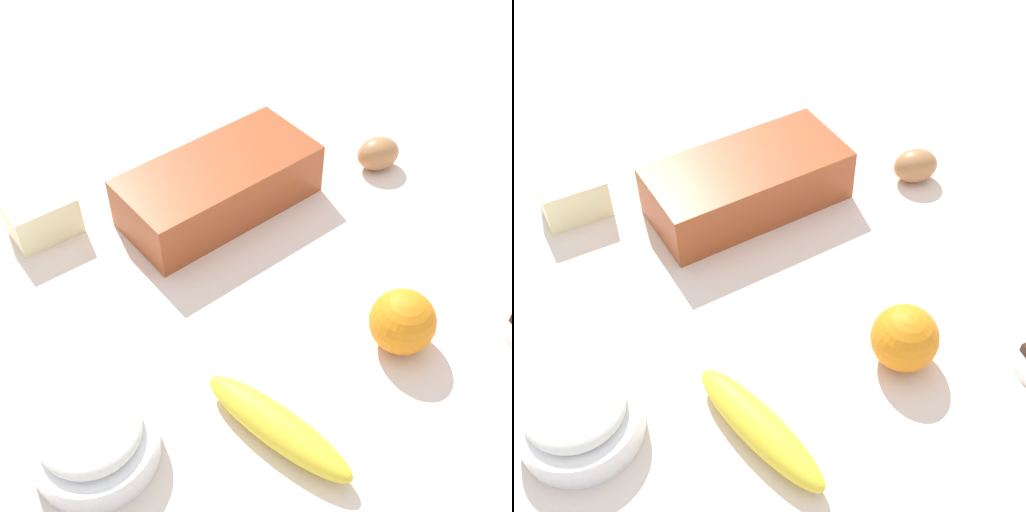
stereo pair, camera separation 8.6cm
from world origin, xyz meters
TOP-DOWN VIEW (x-y plane):
  - ground_plane at (0.00, 0.00)m, footprint 2.40×2.40m
  - loaf_pan at (0.03, 0.14)m, footprint 0.29×0.16m
  - flour_bowl at (-0.28, -0.12)m, footprint 0.14×0.14m
  - banana at (-0.11, -0.21)m, footprint 0.10×0.19m
  - orange_fruit at (0.08, -0.18)m, footprint 0.08×0.08m
  - butter_block at (-0.20, 0.23)m, footprint 0.09×0.07m
  - egg_near_butter at (0.28, 0.09)m, footprint 0.07×0.06m

SIDE VIEW (x-z plane):
  - ground_plane at x=0.00m, z-range -0.02..0.00m
  - banana at x=-0.11m, z-range 0.00..0.04m
  - egg_near_butter at x=0.28m, z-range 0.00..0.05m
  - butter_block at x=-0.20m, z-range 0.00..0.06m
  - flour_bowl at x=-0.28m, z-range 0.00..0.06m
  - orange_fruit at x=0.08m, z-range 0.00..0.08m
  - loaf_pan at x=0.03m, z-range 0.00..0.08m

